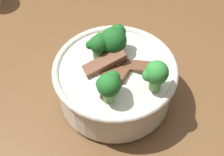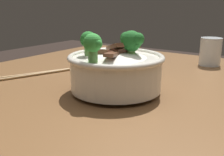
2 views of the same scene
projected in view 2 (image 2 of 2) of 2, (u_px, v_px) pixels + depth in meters
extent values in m
cube|color=brown|center=(152.00, 100.00, 0.64)|extent=(1.14, 0.98, 0.05)
cube|color=brown|center=(98.00, 132.00, 1.35)|extent=(0.07, 0.07, 0.76)
cylinder|color=silver|center=(116.00, 90.00, 0.62)|extent=(0.10, 0.10, 0.01)
cylinder|color=silver|center=(116.00, 73.00, 0.60)|extent=(0.20, 0.20, 0.07)
torus|color=silver|center=(116.00, 57.00, 0.59)|extent=(0.22, 0.22, 0.01)
ellipsoid|color=white|center=(116.00, 67.00, 0.60)|extent=(0.18, 0.18, 0.07)
cube|color=brown|center=(114.00, 54.00, 0.57)|extent=(0.05, 0.08, 0.01)
cube|color=#4C2B1E|center=(126.00, 48.00, 0.60)|extent=(0.04, 0.07, 0.02)
cube|color=brown|center=(116.00, 47.00, 0.61)|extent=(0.07, 0.06, 0.03)
cube|color=#4C2B1E|center=(95.00, 54.00, 0.60)|extent=(0.05, 0.02, 0.01)
cube|color=brown|center=(110.00, 52.00, 0.60)|extent=(0.03, 0.06, 0.02)
cylinder|color=#6BA84C|center=(89.00, 50.00, 0.61)|extent=(0.02, 0.02, 0.02)
sphere|color=#237028|center=(88.00, 40.00, 0.60)|extent=(0.04, 0.04, 0.04)
sphere|color=#237028|center=(93.00, 39.00, 0.59)|extent=(0.02, 0.02, 0.02)
sphere|color=#237028|center=(91.00, 39.00, 0.61)|extent=(0.02, 0.02, 0.02)
cylinder|color=#5B9947|center=(93.00, 56.00, 0.53)|extent=(0.02, 0.02, 0.03)
sphere|color=green|center=(93.00, 43.00, 0.53)|extent=(0.04, 0.04, 0.04)
sphere|color=green|center=(98.00, 44.00, 0.52)|extent=(0.02, 0.02, 0.02)
sphere|color=green|center=(92.00, 43.00, 0.54)|extent=(0.02, 0.02, 0.02)
cylinder|color=#6BA84C|center=(126.00, 48.00, 0.62)|extent=(0.02, 0.02, 0.03)
sphere|color=#1E6023|center=(127.00, 38.00, 0.61)|extent=(0.03, 0.03, 0.03)
sphere|color=#1E6023|center=(131.00, 37.00, 0.60)|extent=(0.02, 0.02, 0.02)
sphere|color=#1E6023|center=(126.00, 38.00, 0.62)|extent=(0.02, 0.02, 0.02)
cylinder|color=#6BA84C|center=(131.00, 52.00, 0.59)|extent=(0.02, 0.02, 0.02)
sphere|color=#1E6023|center=(131.00, 41.00, 0.58)|extent=(0.05, 0.05, 0.05)
sphere|color=#1E6023|center=(138.00, 39.00, 0.57)|extent=(0.03, 0.03, 0.03)
sphere|color=#1E6023|center=(132.00, 40.00, 0.60)|extent=(0.02, 0.02, 0.02)
cylinder|color=white|center=(209.00, 64.00, 0.88)|extent=(0.07, 0.07, 0.00)
cylinder|color=white|center=(210.00, 52.00, 0.87)|extent=(0.07, 0.07, 0.09)
cylinder|color=olive|center=(210.00, 57.00, 0.88)|extent=(0.06, 0.06, 0.05)
cylinder|color=#9E7A4C|center=(35.00, 75.00, 0.75)|extent=(0.08, 0.20, 0.01)
cylinder|color=#9E7A4C|center=(34.00, 74.00, 0.76)|extent=(0.10, 0.20, 0.01)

